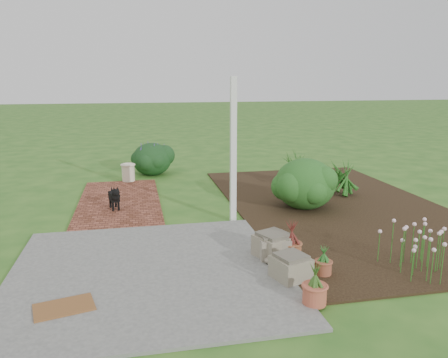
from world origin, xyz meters
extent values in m
plane|color=#2B5E1D|center=(0.00, 0.00, 0.00)|extent=(80.00, 80.00, 0.00)
cube|color=#5E5E5C|center=(-1.25, -1.75, 0.02)|extent=(3.50, 3.50, 0.04)
cube|color=#5D2E1D|center=(-1.70, 1.75, 0.02)|extent=(1.60, 3.50, 0.04)
cube|color=black|center=(2.50, 0.50, 0.01)|extent=(4.00, 7.00, 0.03)
cube|color=white|center=(0.30, 0.10, 1.25)|extent=(0.10, 0.10, 2.50)
cube|color=#716A56|center=(0.48, -2.34, 0.17)|extent=(0.51, 0.51, 0.27)
cube|color=gray|center=(0.48, -1.62, 0.18)|extent=(0.44, 0.44, 0.28)
cube|color=#7C765B|center=(0.48, -1.62, 0.19)|extent=(0.58, 0.58, 0.29)
cube|color=brown|center=(-2.18, -2.53, 0.05)|extent=(0.70, 0.54, 0.02)
cube|color=black|center=(-1.78, 1.14, 0.28)|extent=(0.23, 0.36, 0.15)
cylinder|color=black|center=(-1.80, 1.01, 0.12)|extent=(0.04, 0.04, 0.17)
cylinder|color=black|center=(-1.70, 1.04, 0.12)|extent=(0.04, 0.04, 0.17)
cylinder|color=black|center=(-1.85, 1.25, 0.12)|extent=(0.04, 0.04, 0.17)
cylinder|color=black|center=(-1.75, 1.28, 0.12)|extent=(0.04, 0.04, 0.17)
sphere|color=black|center=(-1.73, 0.94, 0.41)|extent=(0.14, 0.14, 0.14)
cone|color=black|center=(-1.82, 1.32, 0.39)|extent=(0.08, 0.11, 0.13)
cylinder|color=beige|center=(-1.53, 3.48, 0.24)|extent=(0.38, 0.38, 0.41)
ellipsoid|color=#124115|center=(1.82, 0.56, 0.52)|extent=(1.50, 1.50, 0.98)
cylinder|color=brown|center=(0.71, -1.72, 0.14)|extent=(0.34, 0.34, 0.22)
cylinder|color=brown|center=(0.93, -2.29, 0.12)|extent=(0.26, 0.26, 0.18)
cylinder|color=#B2543C|center=(0.52, -2.98, 0.14)|extent=(0.34, 0.34, 0.22)
ellipsoid|color=black|center=(-0.92, 4.29, 0.43)|extent=(1.34, 1.34, 0.86)
camera|label=1|loc=(-1.35, -7.08, 2.46)|focal=35.00mm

